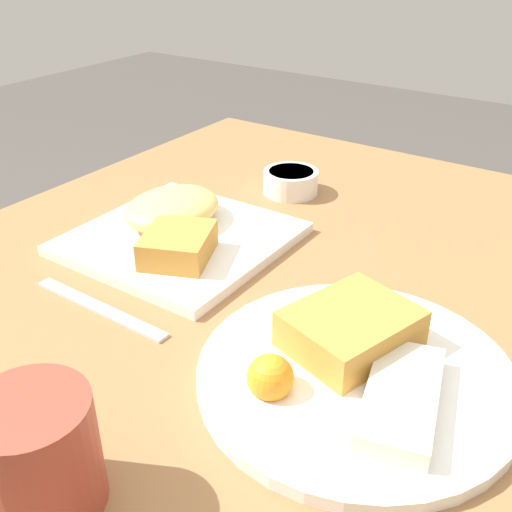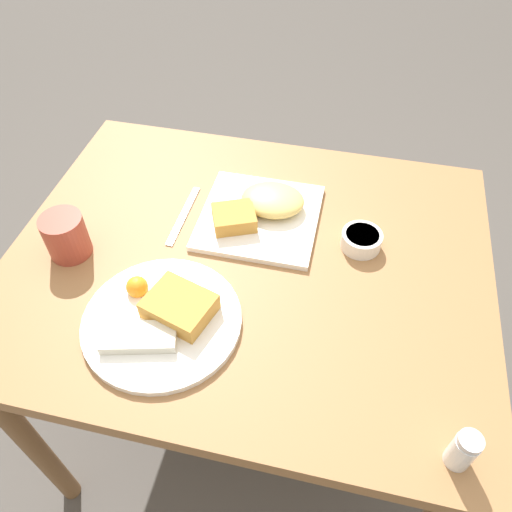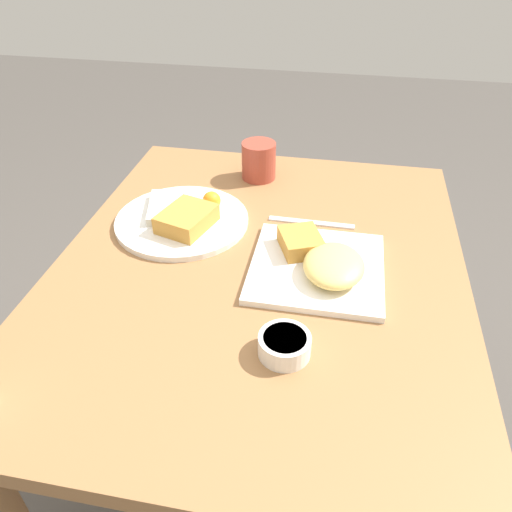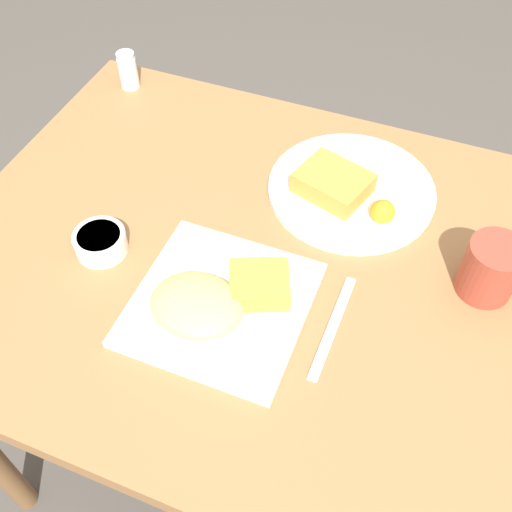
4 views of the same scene
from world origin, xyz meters
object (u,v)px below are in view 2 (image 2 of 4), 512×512
Objects in this scene: plate_square_near at (262,211)px; butter_knife at (184,215)px; plate_oval_far at (163,317)px; coffee_mug at (66,236)px; sauce_ramekin at (361,240)px; salt_shaker at (462,452)px.

butter_knife is (0.18, 0.04, -0.02)m from plate_square_near.
plate_oval_far is 1.54× the size of butter_knife.
sauce_ramekin is at bearing -165.72° from coffee_mug.
butter_knife is (0.60, -0.44, -0.03)m from salt_shaker.
plate_square_near is 0.87× the size of plate_oval_far.
sauce_ramekin is 1.08× the size of salt_shaker.
salt_shaker is (-0.42, 0.48, 0.01)m from plate_square_near.
butter_knife is at bearing -0.81° from sauce_ramekin.
plate_square_near is 0.24m from sauce_ramekin.
salt_shaker is 0.85m from coffee_mug.
sauce_ramekin reaches higher than butter_knife.
salt_shaker is 0.75m from butter_knife.
butter_knife is at bearing 11.12° from plate_square_near.
coffee_mug is at bearing -50.51° from butter_knife.
plate_oval_far is at bearing 153.29° from coffee_mug.
plate_square_near is 0.35m from plate_oval_far.
butter_knife is at bearing -78.88° from plate_oval_far.
coffee_mug is at bearing 27.30° from plate_square_near.
butter_knife is 2.03× the size of coffee_mug.
plate_oval_far is 0.29m from coffee_mug.
plate_square_near is 1.33× the size of butter_knife.
coffee_mug reaches higher than salt_shaker.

